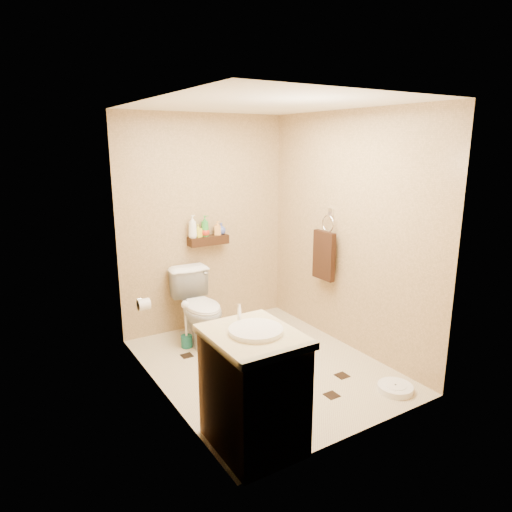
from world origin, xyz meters
TOP-DOWN VIEW (x-y plane):
  - ground at (0.00, 0.00)m, footprint 2.50×2.50m
  - wall_back at (0.00, 1.25)m, footprint 2.00×0.04m
  - wall_front at (0.00, -1.25)m, footprint 2.00×0.04m
  - wall_left at (-1.00, 0.00)m, footprint 0.04×2.50m
  - wall_right at (1.00, 0.00)m, footprint 0.04×2.50m
  - ceiling at (0.00, 0.00)m, footprint 2.00×2.50m
  - wall_shelf at (0.00, 1.17)m, footprint 0.46×0.14m
  - floor_accents at (0.03, -0.04)m, footprint 1.16×1.44m
  - toilet at (-0.29, 0.83)m, footprint 0.47×0.78m
  - vanity at (-0.70, -0.95)m, footprint 0.58×0.70m
  - bathroom_scale at (0.71, -0.99)m, footprint 0.38×0.38m
  - toilet_brush at (-0.47, 0.77)m, footprint 0.12×0.12m
  - towel_ring at (0.91, 0.25)m, footprint 0.12×0.30m
  - toilet_paper at (-0.94, 0.65)m, footprint 0.12×0.11m
  - bottle_a at (-0.19, 1.17)m, footprint 0.13×0.13m
  - bottle_b at (-0.12, 1.17)m, footprint 0.08×0.08m
  - bottle_c at (-0.04, 1.17)m, footprint 0.12×0.12m
  - bottle_d at (-0.04, 1.17)m, footprint 0.13×0.13m
  - bottle_e at (0.12, 1.17)m, footprint 0.10×0.10m
  - bottle_f at (0.16, 1.17)m, footprint 0.14×0.14m

SIDE VIEW (x-z plane):
  - ground at x=0.00m, z-range 0.00..0.00m
  - floor_accents at x=0.03m, z-range 0.00..0.01m
  - bathroom_scale at x=0.71m, z-range 0.00..0.06m
  - toilet_brush at x=-0.47m, z-range -0.08..0.44m
  - toilet at x=-0.29m, z-range 0.00..0.77m
  - vanity at x=-0.70m, z-range -0.05..0.93m
  - toilet_paper at x=-0.94m, z-range 0.54..0.66m
  - towel_ring at x=0.91m, z-range 0.57..1.33m
  - wall_shelf at x=0.00m, z-range 0.97..1.07m
  - bottle_c at x=-0.04m, z-range 1.07..1.20m
  - bottle_f at x=0.16m, z-range 1.07..1.20m
  - bottle_b at x=-0.12m, z-range 1.07..1.21m
  - bottle_e at x=0.12m, z-range 1.07..1.23m
  - bottle_d at x=-0.04m, z-range 1.07..1.30m
  - bottle_a at x=-0.19m, z-range 1.07..1.32m
  - wall_back at x=0.00m, z-range 0.00..2.40m
  - wall_front at x=0.00m, z-range 0.00..2.40m
  - wall_left at x=-1.00m, z-range 0.00..2.40m
  - wall_right at x=1.00m, z-range 0.00..2.40m
  - ceiling at x=0.00m, z-range 2.39..2.41m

